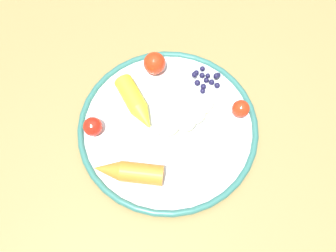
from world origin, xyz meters
TOP-DOWN VIEW (x-y plane):
  - ground_plane at (0.00, 0.00)m, footprint 6.00×6.00m
  - dining_table at (0.00, 0.00)m, footprint 0.96×0.96m
  - plate at (0.03, 0.03)m, footprint 0.34×0.34m
  - banana at (0.01, 0.03)m, footprint 0.15×0.07m
  - carrot_orange at (0.12, 0.10)m, footprint 0.13×0.08m
  - carrot_yellow at (0.08, -0.03)m, footprint 0.06×0.12m
  - blueberry_pile at (-0.06, -0.05)m, footprint 0.06×0.06m
  - tomato_near at (0.17, 0.00)m, footprint 0.04×0.04m
  - tomato_mid at (-0.11, 0.03)m, footprint 0.03×0.03m
  - tomato_far at (0.03, -0.10)m, footprint 0.04×0.04m

SIDE VIEW (x-z plane):
  - ground_plane at x=0.00m, z-range 0.00..0.00m
  - dining_table at x=0.00m, z-range 0.27..0.97m
  - plate at x=0.03m, z-range 0.70..0.72m
  - blueberry_pile at x=-0.06m, z-range 0.71..0.73m
  - banana at x=0.01m, z-range 0.71..0.74m
  - tomato_mid at x=-0.11m, z-range 0.72..0.75m
  - tomato_near at x=0.17m, z-range 0.72..0.75m
  - carrot_orange at x=0.12m, z-range 0.72..0.75m
  - carrot_yellow at x=0.08m, z-range 0.72..0.75m
  - tomato_far at x=0.03m, z-range 0.72..0.76m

